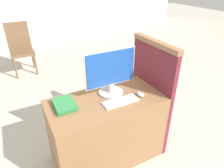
{
  "coord_description": "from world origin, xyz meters",
  "views": [
    {
      "loc": [
        -0.7,
        -1.17,
        1.84
      ],
      "look_at": [
        0.05,
        0.26,
        0.94
      ],
      "focal_mm": 32.0,
      "sensor_mm": 36.0,
      "label": 1
    }
  ],
  "objects_px": {
    "book_stack": "(64,105)",
    "far_chair": "(20,46)",
    "keyboard": "(120,101)",
    "mouse": "(141,94)",
    "monitor": "(111,73)"
  },
  "relations": [
    {
      "from": "far_chair",
      "to": "keyboard",
      "type": "bearing_deg",
      "value": -58.82
    },
    {
      "from": "keyboard",
      "to": "book_stack",
      "type": "distance_m",
      "value": 0.53
    },
    {
      "from": "keyboard",
      "to": "book_stack",
      "type": "xyz_separation_m",
      "value": [
        -0.5,
        0.17,
        0.02
      ]
    },
    {
      "from": "far_chair",
      "to": "mouse",
      "type": "bearing_deg",
      "value": -54.5
    },
    {
      "from": "keyboard",
      "to": "far_chair",
      "type": "distance_m",
      "value": 2.99
    },
    {
      "from": "mouse",
      "to": "book_stack",
      "type": "relative_size",
      "value": 0.39
    },
    {
      "from": "keyboard",
      "to": "mouse",
      "type": "distance_m",
      "value": 0.23
    },
    {
      "from": "monitor",
      "to": "mouse",
      "type": "bearing_deg",
      "value": -39.02
    },
    {
      "from": "monitor",
      "to": "keyboard",
      "type": "bearing_deg",
      "value": -88.94
    },
    {
      "from": "mouse",
      "to": "far_chair",
      "type": "height_order",
      "value": "far_chair"
    },
    {
      "from": "book_stack",
      "to": "far_chair",
      "type": "xyz_separation_m",
      "value": [
        -0.13,
        2.75,
        -0.23
      ]
    },
    {
      "from": "keyboard",
      "to": "far_chair",
      "type": "height_order",
      "value": "far_chair"
    },
    {
      "from": "keyboard",
      "to": "mouse",
      "type": "bearing_deg",
      "value": 0.63
    },
    {
      "from": "monitor",
      "to": "keyboard",
      "type": "height_order",
      "value": "monitor"
    },
    {
      "from": "keyboard",
      "to": "far_chair",
      "type": "xyz_separation_m",
      "value": [
        -0.63,
        2.92,
        -0.22
      ]
    }
  ]
}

